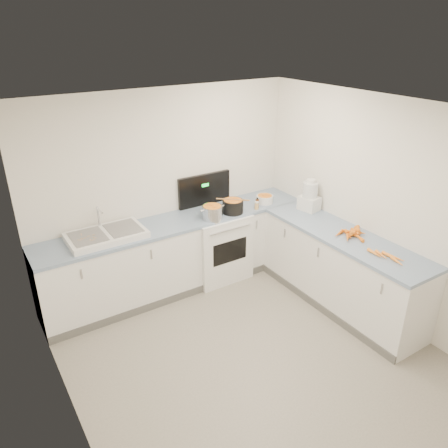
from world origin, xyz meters
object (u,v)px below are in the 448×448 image
stove (216,243)px  black_pot (233,207)px  sink (106,235)px  extract_bottle (257,204)px  food_processor (310,197)px  spice_jar (257,206)px  steel_pot (212,213)px  mixing_bowl (265,199)px

stove → black_pot: stove is taller
sink → extract_bottle: (1.96, -0.21, 0.02)m
black_pot → food_processor: bearing=-27.2°
extract_bottle → spice_jar: extract_bottle is taller
stove → steel_pot: stove is taller
extract_bottle → food_processor: 0.68m
mixing_bowl → extract_bottle: 0.22m
mixing_bowl → extract_bottle: (-0.20, -0.10, 0.01)m
mixing_bowl → food_processor: 0.62m
stove → mixing_bowl: stove is taller
black_pot → mixing_bowl: black_pot is taller
extract_bottle → food_processor: (0.54, -0.41, 0.12)m
extract_bottle → black_pot: bearing=172.1°
spice_jar → food_processor: (0.56, -0.38, 0.13)m
sink → black_pot: sink is taller
sink → mixing_bowl: size_ratio=3.80×
sink → mixing_bowl: bearing=-3.1°
stove → extract_bottle: size_ratio=11.08×
mixing_bowl → extract_bottle: size_ratio=1.84×
mixing_bowl → black_pot: bearing=-175.1°
sink → extract_bottle: size_ratio=7.01×
sink → steel_pot: bearing=-8.3°
steel_pot → mixing_bowl: bearing=4.6°
sink → extract_bottle: 1.98m
mixing_bowl → spice_jar: bearing=-151.9°
food_processor → steel_pot: bearing=160.3°
black_pot → mixing_bowl: (0.55, 0.05, -0.02)m
mixing_bowl → steel_pot: bearing=-175.4°
sink → steel_pot: size_ratio=3.34×
mixing_bowl → spice_jar: (-0.23, -0.12, -0.01)m
black_pot → mixing_bowl: size_ratio=1.18×
steel_pot → food_processor: 1.29m
steel_pot → food_processor: (1.21, -0.43, 0.10)m
steel_pot → food_processor: size_ratio=0.62×
extract_bottle → food_processor: size_ratio=0.29×
steel_pot → mixing_bowl: (0.87, 0.07, -0.02)m
steel_pot → spice_jar: (0.64, -0.05, -0.03)m
steel_pot → extract_bottle: bearing=-2.2°
black_pot → food_processor: (0.89, -0.46, 0.10)m
mixing_bowl → spice_jar: size_ratio=2.50×
sink → food_processor: 2.58m
stove → black_pot: 0.58m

